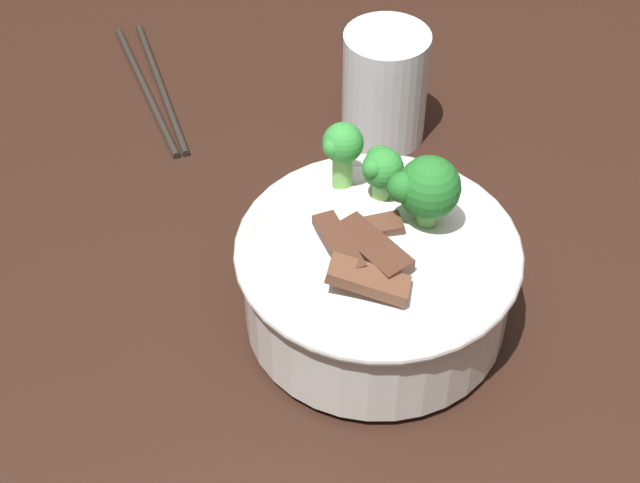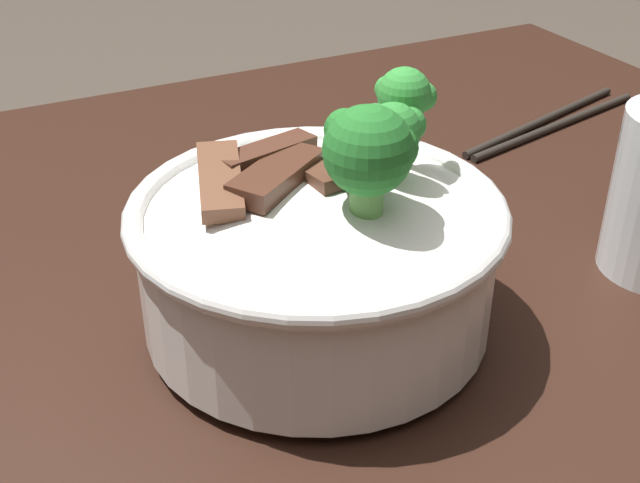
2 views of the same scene
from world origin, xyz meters
TOP-DOWN VIEW (x-y plane):
  - rice_bowl at (0.11, 0.04)m, footprint 0.21×0.21m
  - drinking_glass at (0.34, -0.01)m, footprint 0.08×0.08m
  - chopsticks_pair at (0.43, 0.21)m, footprint 0.22×0.08m

SIDE VIEW (x-z plane):
  - chopsticks_pair at x=0.43m, z-range 0.78..0.78m
  - drinking_glass at x=0.34m, z-range 0.77..0.88m
  - rice_bowl at x=0.11m, z-range 0.76..0.91m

